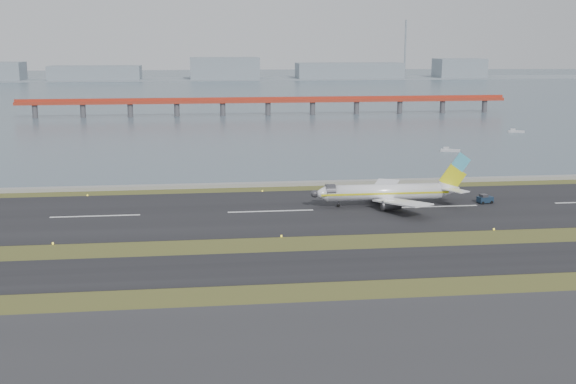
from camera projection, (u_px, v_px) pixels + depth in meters
name	position (u px, v px, depth m)	size (l,w,h in m)	color
ground	(286.00, 248.00, 138.97)	(1000.00, 1000.00, 0.00)	#384A1A
apron_strip	(340.00, 377.00, 85.54)	(1000.00, 50.00, 0.10)	#2F2F32
taxiway_strip	(294.00, 266.00, 127.31)	(1000.00, 18.00, 0.10)	black
runway_strip	(271.00, 211.00, 168.10)	(1000.00, 45.00, 0.10)	black
seawall	(260.00, 184.00, 197.15)	(1000.00, 2.50, 1.00)	gray
bay_water	(219.00, 89.00, 585.81)	(1400.00, 800.00, 1.30)	#4C606D
red_pier	(268.00, 102.00, 382.67)	(260.00, 5.00, 10.20)	#A8301C
far_shoreline	(228.00, 73.00, 741.59)	(1400.00, 80.00, 60.50)	gray
airliner	(390.00, 192.00, 172.99)	(38.52, 32.89, 12.80)	white
pushback_tug	(485.00, 199.00, 176.18)	(4.00, 2.83, 2.33)	#15263A
workboat_near	(450.00, 150.00, 258.50)	(7.14, 4.50, 1.66)	silver
workboat_far	(516.00, 131.00, 312.06)	(7.12, 4.33, 1.65)	silver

